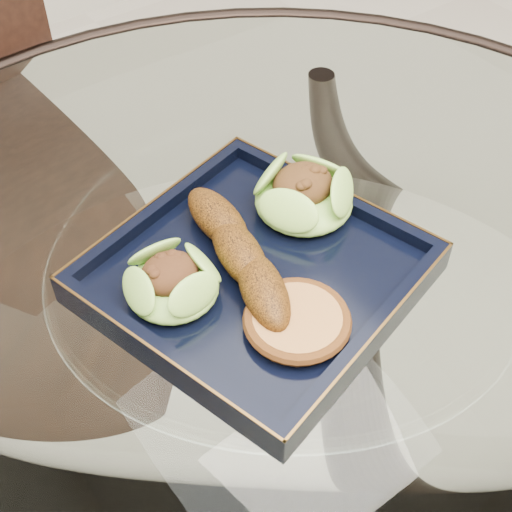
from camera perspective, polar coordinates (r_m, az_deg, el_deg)
dining_table at (r=0.82m, az=1.73°, el=-10.62°), size 1.13×1.13×0.77m
dining_chair at (r=1.12m, az=-18.85°, el=0.29°), size 0.46×0.46×0.92m
navy_plate at (r=0.69m, az=0.00°, el=-1.72°), size 0.33×0.33×0.02m
lettuce_wrap_left at (r=0.65m, az=-6.72°, el=-2.23°), size 0.11×0.11×0.03m
lettuce_wrap_right at (r=0.73m, az=3.86°, el=4.76°), size 0.11×0.11×0.04m
roasted_plantain at (r=0.67m, az=-1.33°, el=0.26°), size 0.07×0.19×0.04m
crumb_patty at (r=0.63m, az=3.30°, el=-5.28°), size 0.10×0.10×0.02m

